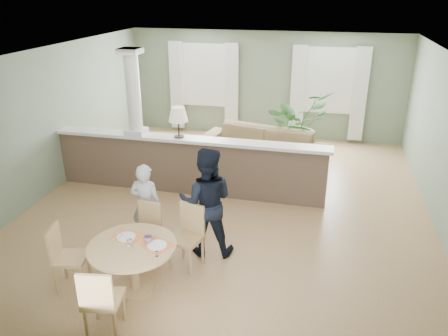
% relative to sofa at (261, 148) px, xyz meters
% --- Properties ---
extents(ground, '(8.00, 8.00, 0.00)m').
position_rel_sofa_xyz_m(ground, '(-0.25, -1.85, -0.41)').
color(ground, tan).
rests_on(ground, ground).
extents(room_shell, '(7.02, 8.02, 2.71)m').
position_rel_sofa_xyz_m(room_shell, '(-0.28, -1.22, 1.40)').
color(room_shell, gray).
rests_on(room_shell, ground).
extents(pony_wall, '(5.32, 0.38, 2.70)m').
position_rel_sofa_xyz_m(pony_wall, '(-1.24, -1.65, 0.30)').
color(pony_wall, brown).
rests_on(pony_wall, ground).
extents(sofa, '(2.96, 1.67, 0.81)m').
position_rel_sofa_xyz_m(sofa, '(0.00, 0.00, 0.00)').
color(sofa, olive).
rests_on(sofa, ground).
extents(houseplant, '(1.87, 1.89, 1.59)m').
position_rel_sofa_xyz_m(houseplant, '(0.71, 0.65, 0.39)').
color(houseplant, '#2E5D25').
rests_on(houseplant, ground).
extents(dining_table, '(1.13, 1.13, 0.77)m').
position_rel_sofa_xyz_m(dining_table, '(-0.93, -4.64, 0.14)').
color(dining_table, tan).
rests_on(dining_table, ground).
extents(chair_far_boy, '(0.43, 0.43, 0.85)m').
position_rel_sofa_xyz_m(chair_far_boy, '(-1.06, -3.88, 0.06)').
color(chair_far_boy, tan).
rests_on(chair_far_boy, ground).
extents(chair_far_man, '(0.50, 0.50, 0.91)m').
position_rel_sofa_xyz_m(chair_far_man, '(-0.42, -3.91, 0.10)').
color(chair_far_man, tan).
rests_on(chair_far_man, ground).
extents(chair_near, '(0.47, 0.47, 0.91)m').
position_rel_sofa_xyz_m(chair_near, '(-0.95, -5.48, 0.09)').
color(chair_near, tan).
rests_on(chair_near, ground).
extents(chair_side, '(0.48, 0.48, 0.90)m').
position_rel_sofa_xyz_m(chair_side, '(-1.83, -4.78, 0.09)').
color(chair_side, tan).
rests_on(chair_side, ground).
extents(child_person, '(0.49, 0.32, 1.34)m').
position_rel_sofa_xyz_m(child_person, '(-1.19, -3.58, 0.26)').
color(child_person, '#ABABB1').
rests_on(child_person, ground).
extents(man_person, '(0.90, 0.75, 1.66)m').
position_rel_sofa_xyz_m(man_person, '(-0.25, -3.56, 0.42)').
color(man_person, black).
rests_on(man_person, ground).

